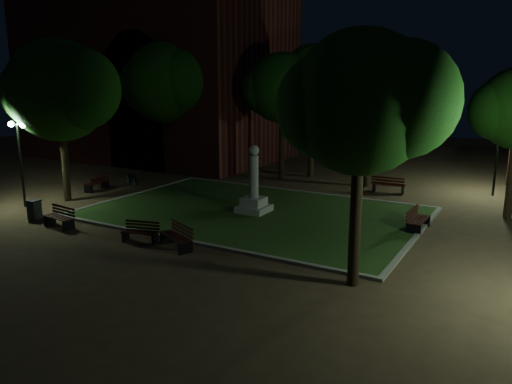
% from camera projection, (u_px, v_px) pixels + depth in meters
% --- Properties ---
extents(ground, '(80.00, 80.00, 0.00)m').
position_uv_depth(ground, '(231.00, 224.00, 22.17)').
color(ground, '#483523').
extents(lawn, '(15.00, 10.00, 0.08)m').
position_uv_depth(lawn, '(254.00, 212.00, 23.86)').
color(lawn, '#274819').
rests_on(lawn, ground).
extents(lawn_kerb, '(15.40, 10.40, 0.12)m').
position_uv_depth(lawn_kerb, '(254.00, 212.00, 23.85)').
color(lawn_kerb, slate).
rests_on(lawn_kerb, ground).
extents(monument, '(1.40, 1.40, 3.20)m').
position_uv_depth(monument, '(254.00, 194.00, 23.65)').
color(monument, gray).
rests_on(monument, lawn).
extents(building_main, '(20.00, 12.00, 15.00)m').
position_uv_depth(building_main, '(156.00, 64.00, 39.87)').
color(building_main, '#501E19').
rests_on(building_main, ground).
extents(tree_west, '(6.29, 5.14, 8.28)m').
position_uv_depth(tree_west, '(60.00, 90.00, 24.99)').
color(tree_west, black).
rests_on(tree_west, ground).
extents(tree_north_wl, '(5.35, 4.37, 7.91)m').
position_uv_depth(tree_north_wl, '(284.00, 88.00, 30.78)').
color(tree_north_wl, black).
rests_on(tree_north_wl, ground).
extents(tree_north_er, '(5.13, 4.19, 8.03)m').
position_uv_depth(tree_north_er, '(372.00, 85.00, 28.50)').
color(tree_north_er, black).
rests_on(tree_north_er, ground).
extents(tree_se, '(5.21, 4.26, 7.75)m').
position_uv_depth(tree_se, '(364.00, 103.00, 14.32)').
color(tree_se, black).
rests_on(tree_se, ground).
extents(tree_nw, '(6.61, 5.40, 8.73)m').
position_uv_depth(tree_nw, '(167.00, 83.00, 33.01)').
color(tree_nw, black).
rests_on(tree_nw, ground).
extents(tree_far_north, '(5.07, 4.14, 8.43)m').
position_uv_depth(tree_far_north, '(314.00, 78.00, 31.26)').
color(tree_far_north, black).
rests_on(tree_far_north, ground).
extents(lamppost_sw, '(1.18, 0.28, 4.25)m').
position_uv_depth(lamppost_sw, '(19.00, 147.00, 24.45)').
color(lamppost_sw, black).
rests_on(lamppost_sw, ground).
extents(lamppost_nw, '(1.18, 0.28, 3.98)m').
position_uv_depth(lamppost_nw, '(163.00, 127.00, 36.81)').
color(lamppost_nw, black).
rests_on(lamppost_nw, ground).
extents(lamppost_ne, '(1.18, 0.28, 4.01)m').
position_uv_depth(lamppost_ne, '(498.00, 144.00, 26.81)').
color(lamppost_ne, black).
rests_on(lamppost_ne, ground).
extents(bench_near_left, '(1.54, 0.87, 0.80)m').
position_uv_depth(bench_near_left, '(141.00, 232.00, 19.67)').
color(bench_near_left, black).
rests_on(bench_near_left, ground).
extents(bench_near_right, '(1.79, 1.24, 0.93)m').
position_uv_depth(bench_near_right, '(178.00, 237.00, 18.88)').
color(bench_near_right, black).
rests_on(bench_near_right, ground).
extents(bench_west_near, '(1.68, 0.75, 0.90)m').
position_uv_depth(bench_west_near, '(60.00, 218.00, 21.58)').
color(bench_west_near, black).
rests_on(bench_west_near, ground).
extents(bench_left_side, '(0.83, 1.75, 0.92)m').
position_uv_depth(bench_left_side, '(98.00, 183.00, 28.59)').
color(bench_left_side, black).
rests_on(bench_left_side, ground).
extents(bench_right_side, '(0.68, 1.77, 0.96)m').
position_uv_depth(bench_right_side, '(417.00, 220.00, 21.07)').
color(bench_right_side, black).
rests_on(bench_right_side, ground).
extents(bench_far_side, '(1.84, 0.76, 0.99)m').
position_uv_depth(bench_far_side, '(388.00, 185.00, 27.85)').
color(bench_far_side, black).
rests_on(bench_far_side, ground).
extents(trash_bin, '(0.55, 0.55, 0.89)m').
position_uv_depth(trash_bin, '(34.00, 209.00, 22.83)').
color(trash_bin, black).
rests_on(trash_bin, ground).
extents(bicycle, '(1.78, 1.30, 0.89)m').
position_uv_depth(bicycle, '(132.00, 178.00, 30.09)').
color(bicycle, black).
rests_on(bicycle, ground).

